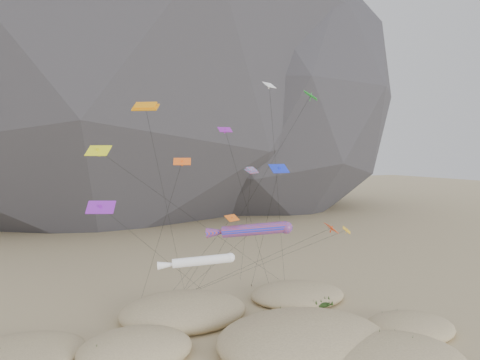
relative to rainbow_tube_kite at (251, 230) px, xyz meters
name	(u,v)px	position (x,y,z in m)	size (l,w,h in m)	color
dunes	(241,348)	(-3.25, -4.39, -10.29)	(48.83, 36.52, 4.07)	#CCB789
dune_grass	(245,343)	(-2.52, -3.75, -10.18)	(43.00, 26.70, 1.61)	black
kite_stakes	(213,293)	(1.48, 14.27, -10.88)	(21.82, 4.55, 0.30)	#3F2D1E
rainbow_tube_kite	(251,230)	(0.00, 0.00, 0.00)	(8.06, 19.48, 12.03)	#DF4817
white_tube_kite	(198,261)	(-6.56, -1.97, -2.21)	(7.86, 19.36, 9.55)	white
orange_parafoil	(146,109)	(-9.45, 5.77, 12.57)	(9.61, 13.59, 24.38)	orange
multi_parafoil	(251,173)	(0.75, 1.43, 5.80)	(8.13, 18.82, 17.55)	red
delta_kites	(239,171)	(-0.27, 2.38, 6.09)	(29.97, 18.88, 27.03)	#F15B16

